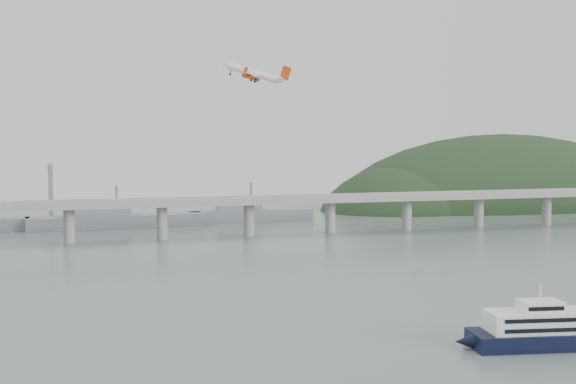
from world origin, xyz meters
name	(u,v)px	position (x,y,z in m)	size (l,w,h in m)	color
ground	(337,315)	(0.00, 0.00, 0.00)	(900.00, 900.00, 0.00)	slate
bridge	(213,207)	(-1.15, 200.00, 17.65)	(800.00, 22.00, 23.90)	gray
headland	(517,228)	(285.18, 331.75, -19.34)	(365.00, 155.00, 156.00)	black
ferry	(570,329)	(48.36, -53.23, 4.68)	(91.10, 27.14, 17.26)	black
airliner	(255,74)	(-2.12, 98.05, 84.80)	(28.18, 27.03, 11.97)	white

